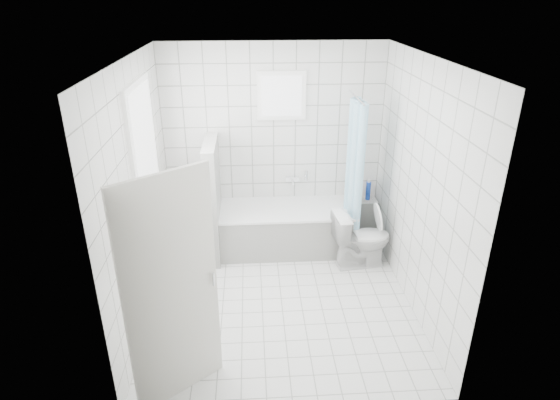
{
  "coord_description": "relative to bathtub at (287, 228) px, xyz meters",
  "views": [
    {
      "loc": [
        -0.29,
        -4.29,
        3.16
      ],
      "look_at": [
        0.01,
        0.35,
        1.05
      ],
      "focal_mm": 30.0,
      "sensor_mm": 36.0,
      "label": 1
    }
  ],
  "objects": [
    {
      "name": "partition_wall",
      "position": [
        -0.93,
        -0.05,
        0.46
      ],
      "size": [
        0.15,
        0.85,
        1.5
      ],
      "primitive_type": "cube",
      "color": "white",
      "rests_on": "ground"
    },
    {
      "name": "bathtub",
      "position": [
        0.0,
        0.0,
        0.0
      ],
      "size": [
        1.73,
        0.77,
        0.58
      ],
      "color": "white",
      "rests_on": "ground"
    },
    {
      "name": "wall_right",
      "position": [
        1.25,
        -1.12,
        1.01
      ],
      "size": [
        0.02,
        3.0,
        2.6
      ],
      "primitive_type": "cube",
      "color": "white",
      "rests_on": "ground"
    },
    {
      "name": "curtain_rod",
      "position": [
        0.8,
        -0.02,
        1.71
      ],
      "size": [
        0.02,
        0.8,
        0.02
      ],
      "primitive_type": "cylinder",
      "rotation": [
        1.57,
        0.0,
        0.0
      ],
      "color": "silver",
      "rests_on": "wall_back"
    },
    {
      "name": "window_sill",
      "position": [
        -1.46,
        -0.82,
        0.57
      ],
      "size": [
        0.18,
        1.02,
        0.08
      ],
      "primitive_type": "cube",
      "color": "white",
      "rests_on": "wall_left"
    },
    {
      "name": "tiled_ledge",
      "position": [
        1.04,
        0.26,
        -0.02
      ],
      "size": [
        0.4,
        0.24,
        0.55
      ],
      "primitive_type": "cube",
      "color": "white",
      "rests_on": "ground"
    },
    {
      "name": "ceiling",
      "position": [
        -0.15,
        -1.12,
        2.31
      ],
      "size": [
        3.0,
        3.0,
        0.0
      ],
      "primitive_type": "plane",
      "rotation": [
        3.14,
        0.0,
        0.0
      ],
      "color": "white",
      "rests_on": "ground"
    },
    {
      "name": "shower_curtain",
      "position": [
        0.8,
        -0.15,
        0.81
      ],
      "size": [
        0.14,
        0.48,
        1.78
      ],
      "primitive_type": null,
      "color": "#4DB5E2",
      "rests_on": "curtain_rod"
    },
    {
      "name": "tub_faucet",
      "position": [
        0.1,
        0.34,
        0.56
      ],
      "size": [
        0.18,
        0.06,
        0.06
      ],
      "primitive_type": "cube",
      "color": "silver",
      "rests_on": "wall_back"
    },
    {
      "name": "wall_left",
      "position": [
        -1.55,
        -1.12,
        1.01
      ],
      "size": [
        0.02,
        3.0,
        2.6
      ],
      "primitive_type": "cube",
      "color": "white",
      "rests_on": "ground"
    },
    {
      "name": "sill_bottles",
      "position": [
        -1.45,
        -0.87,
        0.74
      ],
      "size": [
        0.16,
        0.79,
        0.32
      ],
      "color": "#D95496",
      "rests_on": "window_sill"
    },
    {
      "name": "wall_back",
      "position": [
        -0.15,
        0.38,
        1.01
      ],
      "size": [
        2.8,
        0.02,
        2.6
      ],
      "primitive_type": "cube",
      "color": "white",
      "rests_on": "ground"
    },
    {
      "name": "ledge_bottles",
      "position": [
        1.04,
        0.24,
        0.37
      ],
      "size": [
        0.2,
        0.16,
        0.25
      ],
      "color": "blue",
      "rests_on": "tiled_ledge"
    },
    {
      "name": "ground",
      "position": [
        -0.15,
        -1.12,
        -0.29
      ],
      "size": [
        3.0,
        3.0,
        0.0
      ],
      "primitive_type": "plane",
      "color": "white",
      "rests_on": "ground"
    },
    {
      "name": "toilet",
      "position": [
        0.88,
        -0.47,
        0.07
      ],
      "size": [
        0.75,
        0.49,
        0.72
      ],
      "primitive_type": "imported",
      "rotation": [
        0.0,
        0.0,
        1.7
      ],
      "color": "white",
      "rests_on": "ground"
    },
    {
      "name": "window_left",
      "position": [
        -1.5,
        -0.82,
        1.31
      ],
      "size": [
        0.01,
        0.9,
        1.4
      ],
      "primitive_type": "cube",
      "color": "white",
      "rests_on": "wall_left"
    },
    {
      "name": "window_back",
      "position": [
        -0.05,
        0.33,
        1.66
      ],
      "size": [
        0.5,
        0.01,
        0.5
      ],
      "primitive_type": "cube",
      "color": "white",
      "rests_on": "wall_back"
    },
    {
      "name": "door",
      "position": [
        -1.08,
        -2.36,
        0.71
      ],
      "size": [
        0.66,
        0.52,
        2.0
      ],
      "primitive_type": "cube",
      "rotation": [
        0.0,
        0.0,
        -0.91
      ],
      "color": "silver",
      "rests_on": "ground"
    },
    {
      "name": "wall_front",
      "position": [
        -0.15,
        -2.62,
        1.01
      ],
      "size": [
        2.8,
        0.02,
        2.6
      ],
      "primitive_type": "cube",
      "color": "white",
      "rests_on": "ground"
    }
  ]
}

